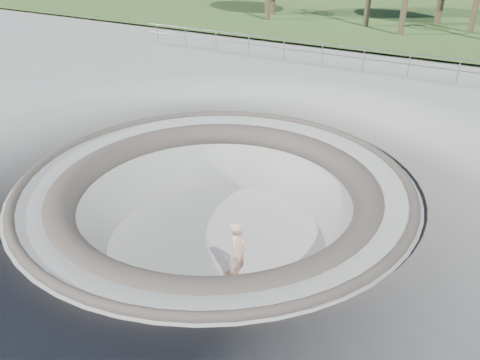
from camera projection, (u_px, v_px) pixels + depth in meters
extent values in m
plane|color=#989893|center=(216.00, 179.00, 12.28)|extent=(180.00, 180.00, 0.00)
torus|color=#989893|center=(217.00, 242.00, 13.22)|extent=(14.00, 14.00, 4.00)
cylinder|color=#989893|center=(217.00, 240.00, 13.20)|extent=(6.60, 6.60, 0.10)
torus|color=#4B453C|center=(216.00, 180.00, 12.29)|extent=(10.24, 10.24, 0.24)
torus|color=#4B453C|center=(216.00, 194.00, 12.49)|extent=(8.91, 8.91, 0.81)
cube|color=#385020|center=(449.00, 10.00, 37.88)|extent=(180.00, 36.00, 0.12)
ellipsoid|color=brown|center=(303.00, 29.00, 66.94)|extent=(50.40, 36.00, 23.40)
cylinder|color=gray|center=(365.00, 48.00, 20.81)|extent=(25.00, 0.05, 0.05)
cylinder|color=gray|center=(364.00, 59.00, 21.02)|extent=(25.00, 0.05, 0.05)
cube|color=brown|center=(238.00, 280.00, 11.50)|extent=(0.86, 0.48, 0.02)
cylinder|color=#B8B9BD|center=(238.00, 281.00, 11.52)|extent=(0.09, 0.17, 0.04)
cylinder|color=#B8B9BD|center=(238.00, 281.00, 11.52)|extent=(0.09, 0.17, 0.04)
cylinder|color=beige|center=(238.00, 281.00, 11.52)|extent=(0.07, 0.05, 0.06)
cylinder|color=beige|center=(238.00, 281.00, 11.52)|extent=(0.07, 0.05, 0.06)
cylinder|color=beige|center=(238.00, 281.00, 11.52)|extent=(0.07, 0.05, 0.06)
cylinder|color=beige|center=(238.00, 281.00, 11.52)|extent=(0.07, 0.05, 0.06)
imported|color=#E6AC94|center=(238.00, 252.00, 11.12)|extent=(0.49, 0.65, 1.63)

